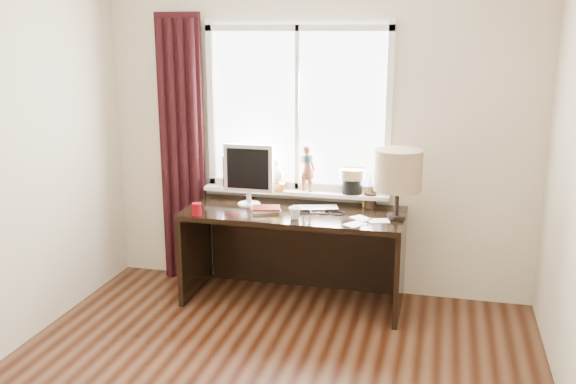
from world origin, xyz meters
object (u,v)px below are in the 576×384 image
(desk, at_px, (296,237))
(monitor, at_px, (249,171))
(red_cup, at_px, (197,209))
(table_lamp, at_px, (398,171))
(laptop, at_px, (316,208))
(mug, at_px, (295,213))

(desk, relative_size, monitor, 3.47)
(red_cup, bearing_deg, table_lamp, 10.60)
(laptop, bearing_deg, desk, 153.30)
(desk, xyz_separation_m, table_lamp, (0.79, -0.11, 0.61))
(mug, height_order, desk, mug)
(monitor, relative_size, table_lamp, 0.94)
(table_lamp, bearing_deg, desk, 172.01)
(mug, bearing_deg, laptop, 68.55)
(laptop, bearing_deg, red_cup, -174.73)
(red_cup, bearing_deg, mug, 7.13)
(red_cup, height_order, monitor, monitor)
(monitor, xyz_separation_m, table_lamp, (1.17, -0.10, 0.09))
(mug, bearing_deg, monitor, 147.37)
(desk, bearing_deg, table_lamp, -7.99)
(laptop, distance_m, mug, 0.29)
(mug, bearing_deg, desk, 100.83)
(mug, xyz_separation_m, desk, (-0.06, 0.29, -0.29))
(laptop, xyz_separation_m, red_cup, (-0.84, -0.36, 0.03))
(table_lamp, bearing_deg, monitor, 175.04)
(mug, height_order, table_lamp, table_lamp)
(laptop, bearing_deg, monitor, 160.43)
(desk, xyz_separation_m, monitor, (-0.39, -0.01, 0.52))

